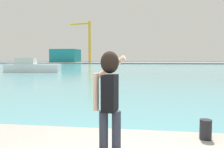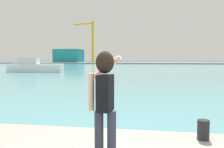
{
  "view_description": "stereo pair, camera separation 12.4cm",
  "coord_description": "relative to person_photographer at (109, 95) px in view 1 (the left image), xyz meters",
  "views": [
    {
      "loc": [
        0.21,
        -3.27,
        2.2
      ],
      "look_at": [
        -1.0,
        5.26,
        1.6
      ],
      "focal_mm": 37.56,
      "sensor_mm": 36.0,
      "label": 1
    },
    {
      "loc": [
        0.34,
        -3.25,
        2.2
      ],
      "look_at": [
        -1.0,
        5.26,
        1.6
      ],
      "focal_mm": 37.56,
      "sensor_mm": 36.0,
      "label": 2
    }
  ],
  "objects": [
    {
      "name": "boat_moored",
      "position": [
        -16.61,
        30.01,
        -0.8
      ],
      "size": [
        8.46,
        2.69,
        2.18
      ],
      "rotation": [
        0.0,
        0.0,
        0.09
      ],
      "color": "white",
      "rests_on": "harbor_water"
    },
    {
      "name": "port_crane",
      "position": [
        -22.51,
        88.83,
        8.57
      ],
      "size": [
        9.3,
        3.46,
        16.44
      ],
      "color": "yellow",
      "rests_on": "far_shore_dock"
    },
    {
      "name": "harbor_bollard",
      "position": [
        1.76,
        1.31,
        -0.87
      ],
      "size": [
        0.23,
        0.23,
        0.4
      ],
      "primitive_type": "cylinder",
      "color": "black",
      "rests_on": "quay_promenade"
    },
    {
      "name": "harbor_water",
      "position": [
        0.33,
        51.74,
        -1.61
      ],
      "size": [
        140.0,
        100.0,
        0.02
      ],
      "primitive_type": "cube",
      "color": "#599EA8",
      "rests_on": "ground_plane"
    },
    {
      "name": "far_shore_dock",
      "position": [
        0.33,
        91.74,
        -1.43
      ],
      "size": [
        140.0,
        20.0,
        0.39
      ],
      "primitive_type": "cube",
      "color": "gray",
      "rests_on": "ground_plane"
    },
    {
      "name": "person_photographer",
      "position": [
        0.0,
        0.0,
        0.0
      ],
      "size": [
        0.53,
        0.56,
        1.74
      ],
      "rotation": [
        0.0,
        0.0,
        1.47
      ],
      "color": "#2D3342",
      "rests_on": "quay_promenade"
    },
    {
      "name": "ground_plane",
      "position": [
        0.33,
        49.74,
        -1.62
      ],
      "size": [
        220.0,
        220.0,
        0.0
      ],
      "primitive_type": "plane",
      "color": "#334751"
    },
    {
      "name": "warehouse_left",
      "position": [
        -33.16,
        92.95,
        1.5
      ],
      "size": [
        10.87,
        9.64,
        5.47
      ],
      "primitive_type": "cube",
      "color": "teal",
      "rests_on": "far_shore_dock"
    }
  ]
}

